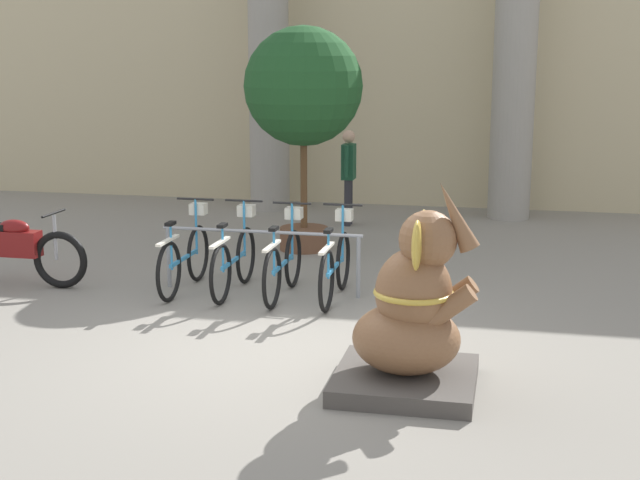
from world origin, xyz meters
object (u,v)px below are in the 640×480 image
bicycle_1 (234,259)px  bicycle_2 (284,262)px  potted_tree (303,92)px  motorcycle (9,248)px  elephant_statue (412,320)px  person_pedestrian (349,169)px  bicycle_3 (336,264)px  bicycle_0 (185,256)px

bicycle_1 → bicycle_2: 0.63m
potted_tree → bicycle_1: bearing=-96.1°
motorcycle → potted_tree: potted_tree is taller
elephant_statue → person_pedestrian: 7.43m
bicycle_1 → person_pedestrian: size_ratio=1.07×
bicycle_2 → bicycle_3: bearing=1.6°
bicycle_0 → bicycle_2: (1.25, -0.03, 0.00)m
bicycle_3 → person_pedestrian: (-0.69, 4.53, 0.52)m
bicycle_2 → elephant_statue: (1.82, -2.64, 0.20)m
person_pedestrian → potted_tree: size_ratio=0.49×
bicycle_3 → bicycle_1: bearing=178.4°
bicycle_0 → elephant_statue: bearing=-40.9°
motorcycle → person_pedestrian: 5.87m
bicycle_0 → potted_tree: 3.27m
elephant_statue → bicycle_1: bearing=132.4°
bicycle_0 → person_pedestrian: bearing=75.2°
bicycle_3 → potted_tree: 3.31m
bicycle_3 → person_pedestrian: 4.61m
bicycle_1 → potted_tree: size_ratio=0.53×
potted_tree → person_pedestrian: bearing=81.6°
bicycle_0 → person_pedestrian: person_pedestrian is taller
bicycle_1 → potted_tree: 3.14m
bicycle_1 → motorcycle: (-2.84, -0.27, 0.05)m
bicycle_1 → potted_tree: bearing=83.9°
bicycle_1 → bicycle_2: size_ratio=1.00×
bicycle_2 → motorcycle: (-3.47, -0.21, 0.05)m
bicycle_0 → elephant_statue: 4.08m
bicycle_2 → bicycle_3: 0.63m
bicycle_2 → person_pedestrian: 4.57m
bicycle_3 → potted_tree: bearing=111.2°
person_pedestrian → potted_tree: 2.43m
bicycle_1 → motorcycle: size_ratio=0.81×
bicycle_2 → bicycle_3: same height
bicycle_1 → motorcycle: bearing=-174.6°
elephant_statue → bicycle_3: bearing=114.3°
bicycle_2 → elephant_statue: size_ratio=0.92×
bicycle_3 → person_pedestrian: bearing=98.7°
motorcycle → potted_tree: (3.11, 2.77, 1.84)m
elephant_statue → motorcycle: 5.82m
person_pedestrian → elephant_statue: bearing=-75.2°
elephant_statue → potted_tree: size_ratio=0.57×
person_pedestrian → bicycle_3: bearing=-81.3°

